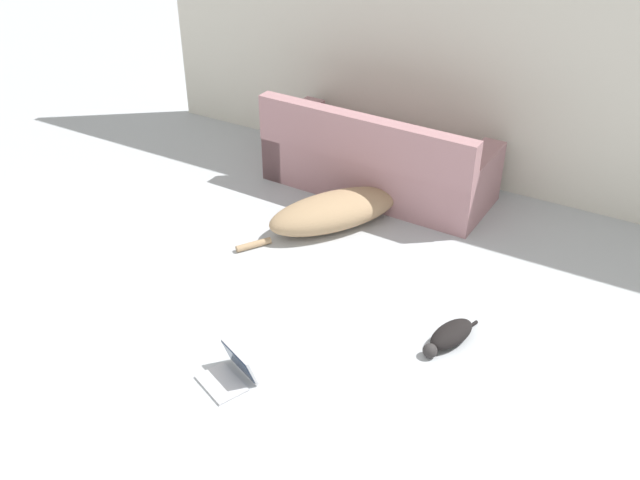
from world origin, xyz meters
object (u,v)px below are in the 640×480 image
(couch, at_px, (377,164))
(laptop_open, at_px, (232,370))
(cat, at_px, (450,336))
(dog, at_px, (339,210))

(couch, xyz_separation_m, laptop_open, (0.30, -2.62, -0.20))
(cat, xyz_separation_m, laptop_open, (-1.04, -0.99, 0.01))
(cat, bearing_deg, couch, -123.04)
(cat, bearing_deg, dog, -107.50)
(dog, bearing_deg, couch, 32.39)
(cat, relative_size, laptop_open, 1.38)
(dog, relative_size, laptop_open, 3.71)
(couch, bearing_deg, cat, 130.95)
(couch, height_order, cat, couch)
(dog, bearing_deg, cat, -92.26)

